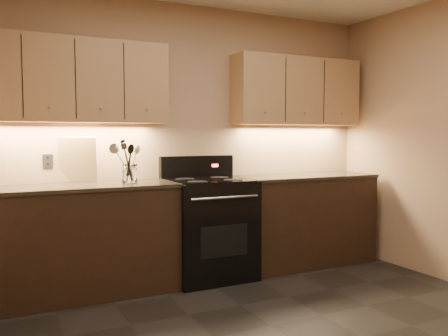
{
  "coord_description": "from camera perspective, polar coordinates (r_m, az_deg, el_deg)",
  "views": [
    {
      "loc": [
        -1.74,
        -2.33,
        1.34
      ],
      "look_at": [
        0.13,
        1.45,
        1.05
      ],
      "focal_mm": 38.0,
      "sensor_mm": 36.0,
      "label": 1
    }
  ],
  "objects": [
    {
      "name": "wall_back",
      "position": [
        4.66,
        -4.39,
        3.44
      ],
      "size": [
        4.0,
        0.04,
        2.6
      ],
      "primitive_type": "cube",
      "color": "tan",
      "rests_on": "ground"
    },
    {
      "name": "counter_left",
      "position": [
        4.17,
        -17.05,
        -8.33
      ],
      "size": [
        1.62,
        0.62,
        0.93
      ],
      "color": "black",
      "rests_on": "ground"
    },
    {
      "name": "counter_right",
      "position": [
        5.05,
        9.57,
        -6.07
      ],
      "size": [
        1.46,
        0.62,
        0.93
      ],
      "color": "black",
      "rests_on": "ground"
    },
    {
      "name": "stove",
      "position": [
        4.49,
        -1.85,
        -7.12
      ],
      "size": [
        0.76,
        0.68,
        1.14
      ],
      "color": "black",
      "rests_on": "ground"
    },
    {
      "name": "upper_cab_left",
      "position": [
        4.25,
        -17.75,
        9.96
      ],
      "size": [
        1.6,
        0.3,
        0.7
      ],
      "primitive_type": "cube",
      "color": "#A77C53",
      "rests_on": "wall_back"
    },
    {
      "name": "upper_cab_right",
      "position": [
        5.12,
        8.75,
        9.06
      ],
      "size": [
        1.44,
        0.3,
        0.7
      ],
      "primitive_type": "cube",
      "color": "#A77C53",
      "rests_on": "wall_back"
    },
    {
      "name": "outlet_plate",
      "position": [
        4.35,
        -20.44,
        0.79
      ],
      "size": [
        0.08,
        0.01,
        0.12
      ],
      "primitive_type": "cube",
      "color": "#B2B5BA",
      "rests_on": "wall_back"
    },
    {
      "name": "utensil_crock",
      "position": [
        4.2,
        -11.26,
        -0.72
      ],
      "size": [
        0.15,
        0.15,
        0.16
      ],
      "color": "white",
      "rests_on": "counter_left"
    },
    {
      "name": "cutting_board",
      "position": [
        4.34,
        -17.16,
        0.96
      ],
      "size": [
        0.34,
        0.19,
        0.4
      ],
      "primitive_type": "cube",
      "rotation": [
        0.22,
        0.0,
        -0.29
      ],
      "color": "#DBB876",
      "rests_on": "counter_left"
    },
    {
      "name": "wooden_spoon",
      "position": [
        4.18,
        -11.7,
        0.69
      ],
      "size": [
        0.18,
        0.1,
        0.32
      ],
      "primitive_type": null,
      "rotation": [
        -0.05,
        0.4,
        0.18
      ],
      "color": "#DBB876",
      "rests_on": "utensil_crock"
    },
    {
      "name": "black_spoon",
      "position": [
        4.21,
        -11.56,
        0.75
      ],
      "size": [
        0.07,
        0.18,
        0.33
      ],
      "primitive_type": null,
      "rotation": [
        0.36,
        -0.02,
        0.11
      ],
      "color": "black",
      "rests_on": "utensil_crock"
    },
    {
      "name": "black_turner",
      "position": [
        4.17,
        -11.07,
        1.02
      ],
      "size": [
        0.18,
        0.11,
        0.39
      ],
      "primitive_type": null,
      "rotation": [
        -0.1,
        -0.19,
        0.44
      ],
      "color": "black",
      "rests_on": "utensil_crock"
    },
    {
      "name": "steel_spatula",
      "position": [
        4.2,
        -10.89,
        0.96
      ],
      "size": [
        0.19,
        0.16,
        0.38
      ],
      "primitive_type": null,
      "rotation": [
        0.22,
        -0.28,
        -0.1
      ],
      "color": "silver",
      "rests_on": "utensil_crock"
    },
    {
      "name": "steel_skimmer",
      "position": [
        4.19,
        -10.8,
        0.87
      ],
      "size": [
        0.26,
        0.12,
        0.35
      ],
      "primitive_type": null,
      "rotation": [
        -0.11,
        -0.52,
        0.11
      ],
      "color": "silver",
      "rests_on": "utensil_crock"
    }
  ]
}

